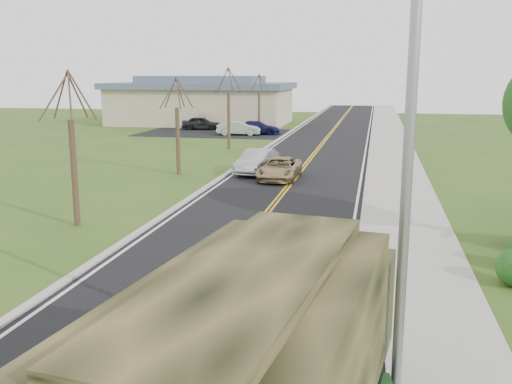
# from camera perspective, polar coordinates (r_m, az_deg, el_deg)

# --- Properties ---
(ground) EXTENTS (160.00, 160.00, 0.00)m
(ground) POSITION_cam_1_polar(r_m,az_deg,el_deg) (12.45, -11.20, -16.92)
(ground) COLOR #30501A
(ground) RESTS_ON ground
(road) EXTENTS (8.00, 120.00, 0.01)m
(road) POSITION_cam_1_polar(r_m,az_deg,el_deg) (50.54, 6.75, 4.96)
(road) COLOR black
(road) RESTS_ON ground
(curb_right) EXTENTS (0.30, 120.00, 0.12)m
(curb_right) POSITION_cam_1_polar(r_m,az_deg,el_deg) (50.34, 11.48, 4.84)
(curb_right) COLOR #9E998E
(curb_right) RESTS_ON ground
(sidewalk_right) EXTENTS (3.20, 120.00, 0.10)m
(sidewalk_right) POSITION_cam_1_polar(r_m,az_deg,el_deg) (50.36, 13.48, 4.74)
(sidewalk_right) COLOR #9E998E
(sidewalk_right) RESTS_ON ground
(curb_left) EXTENTS (0.30, 120.00, 0.10)m
(curb_left) POSITION_cam_1_polar(r_m,az_deg,el_deg) (51.07, 2.10, 5.15)
(curb_left) COLOR #9E998E
(curb_left) RESTS_ON ground
(street_light) EXTENTS (1.65, 0.22, 8.00)m
(street_light) POSITION_cam_1_polar(r_m,az_deg,el_deg) (9.62, 14.33, 2.44)
(street_light) COLOR gray
(street_light) RESTS_ON ground
(bare_tree_a) EXTENTS (1.93, 2.26, 6.08)m
(bare_tree_a) POSITION_cam_1_polar(r_m,az_deg,el_deg) (23.28, -17.80, 3.05)
(bare_tree_a) COLOR #38281C
(bare_tree_a) RESTS_ON ground
(bare_tree_b) EXTENTS (1.83, 2.14, 5.73)m
(bare_tree_b) POSITION_cam_1_polar(r_m,az_deg,el_deg) (34.16, -7.84, 5.86)
(bare_tree_b) COLOR #38281C
(bare_tree_b) RESTS_ON ground
(bare_tree_c) EXTENTS (2.04, 2.39, 6.42)m
(bare_tree_c) POSITION_cam_1_polar(r_m,az_deg,el_deg) (45.57, -2.75, 7.79)
(bare_tree_c) COLOR #38281C
(bare_tree_c) RESTS_ON ground
(bare_tree_d) EXTENTS (1.88, 2.20, 5.91)m
(bare_tree_d) POSITION_cam_1_polar(r_m,az_deg,el_deg) (57.25, 0.31, 8.39)
(bare_tree_d) COLOR #38281C
(bare_tree_d) RESTS_ON ground
(commercial_building) EXTENTS (25.50, 21.50, 5.65)m
(commercial_building) POSITION_cam_1_polar(r_m,az_deg,el_deg) (69.14, -5.41, 9.03)
(commercial_building) COLOR tan
(commercial_building) RESTS_ON ground
(military_truck) EXTENTS (3.52, 7.63, 3.67)m
(military_truck) POSITION_cam_1_polar(r_m,az_deg,el_deg) (7.97, 1.09, -16.93)
(military_truck) COLOR black
(military_truck) RESTS_ON ground
(suv_champagne) EXTENTS (2.13, 4.51, 1.24)m
(suv_champagne) POSITION_cam_1_polar(r_m,az_deg,el_deg) (32.45, 2.38, 2.35)
(suv_champagne) COLOR #9E8959
(suv_champagne) RESTS_ON ground
(sedan_silver) EXTENTS (2.08, 4.52, 1.44)m
(sedan_silver) POSITION_cam_1_polar(r_m,az_deg,el_deg) (34.41, 0.08, 3.06)
(sedan_silver) COLOR #ADACB1
(sedan_silver) RESTS_ON ground
(lot_car_dark) EXTENTS (4.29, 2.16, 1.40)m
(lot_car_dark) POSITION_cam_1_polar(r_m,az_deg,el_deg) (61.77, -5.49, 6.86)
(lot_car_dark) COLOR black
(lot_car_dark) RESTS_ON ground
(lot_car_silver) EXTENTS (4.39, 1.91, 1.40)m
(lot_car_silver) POSITION_cam_1_polar(r_m,az_deg,el_deg) (55.98, -1.73, 6.41)
(lot_car_silver) COLOR silver
(lot_car_silver) RESTS_ON ground
(lot_car_navy) EXTENTS (4.60, 2.08, 1.31)m
(lot_car_navy) POSITION_cam_1_polar(r_m,az_deg,el_deg) (56.90, 0.14, 6.45)
(lot_car_navy) COLOR #10113C
(lot_car_navy) RESTS_ON ground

